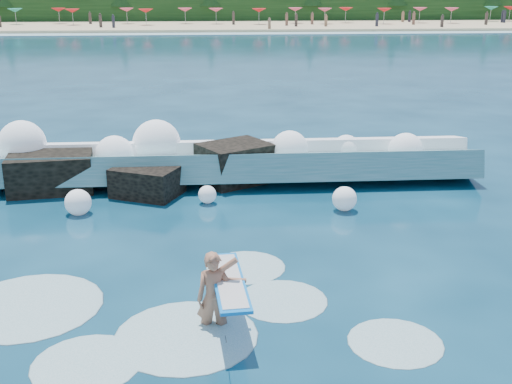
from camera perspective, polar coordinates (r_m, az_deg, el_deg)
The scene contains 11 objects.
ground at distance 14.44m, azimuth -5.41°, elevation -7.16°, with size 200.00×200.00×0.00m, color #082C40.
beach at distance 91.23m, azimuth -4.55°, elevation 14.50°, with size 140.00×20.00×0.40m, color tan.
wet_band at distance 80.27m, azimuth -4.57°, elevation 13.87°, with size 140.00×5.00×0.08m, color silver.
treeline at distance 101.10m, azimuth -4.57°, elevation 16.18°, with size 140.00×4.00×5.00m, color black.
breaking_wave at distance 20.81m, azimuth -5.20°, elevation 2.47°, with size 17.83×2.79×1.54m.
rock_cluster at distance 20.35m, azimuth -10.52°, elevation 1.66°, with size 8.39×3.50×1.46m.
surfer_with_board at distance 12.03m, azimuth -3.44°, elevation -9.07°, with size 0.99×2.95×1.80m.
wave_spray at distance 20.67m, azimuth -8.90°, elevation 3.62°, with size 14.90×4.83×2.03m.
surf_foam at distance 12.80m, azimuth -9.65°, elevation -10.89°, with size 9.28×5.51×0.15m.
beach_umbrellas at distance 92.50m, azimuth -4.61°, elevation 15.83°, with size 113.21×6.74×0.50m.
beachgoers at distance 88.68m, azimuth -1.62°, elevation 15.04°, with size 104.56×12.03×1.94m.
Camera 1 is at (0.41, -13.04, 6.19)m, focal length 45.00 mm.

